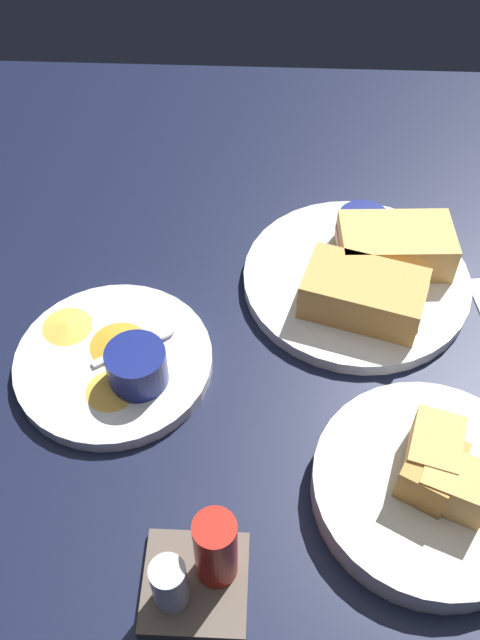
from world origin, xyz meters
TOP-DOWN VIEW (x-y plane):
  - ground_plane at (0.00, 0.00)cm, footprint 110.00×110.00cm
  - plate_sandwich_main at (-8.70, -7.08)cm, footprint 26.51×26.51cm
  - sandwich_half_near at (-8.82, -2.05)cm, footprint 14.71×11.00cm
  - sandwich_half_far at (-13.00, -9.70)cm, footprint 13.65×8.36cm
  - ramekin_dark_sauce at (-9.49, -12.99)cm, footprint 6.17×6.17cm
  - spoon_by_dark_ramekin at (-7.32, -8.33)cm, footprint 5.52×9.56cm
  - plate_chips_companion at (17.89, 6.08)cm, footprint 21.07×21.07cm
  - ramekin_light_gravy at (14.73, 8.71)cm, footprint 6.19×6.19cm
  - spoon_by_gravy_ramekin at (14.13, 3.42)cm, footprint 8.91×6.92cm
  - plantain_chip_scatter at (19.35, 5.36)cm, footprint 13.81×14.71cm
  - bread_basket_rear at (-13.79, 19.71)cm, footprint 21.82×21.82cm
  - condiment_caddy at (6.79, 28.82)cm, footprint 9.00×9.00cm

SIDE VIEW (x-z plane):
  - ground_plane at x=0.00cm, z-range -3.00..0.00cm
  - plate_sandwich_main at x=-8.70cm, z-range 0.00..1.60cm
  - plate_chips_companion at x=17.89cm, z-range 0.00..1.60cm
  - plantain_chip_scatter at x=19.35cm, z-range 1.60..2.20cm
  - spoon_by_dark_ramekin at x=-7.32cm, z-range 1.56..2.36cm
  - spoon_by_gravy_ramekin at x=14.13cm, z-range 1.56..2.36cm
  - bread_basket_rear at x=-13.79cm, z-range -1.50..5.89cm
  - condiment_caddy at x=6.79cm, z-range -1.34..8.16cm
  - ramekin_dark_sauce at x=-9.49cm, z-range 1.75..5.65cm
  - ramekin_light_gravy at x=14.73cm, z-range 1.75..6.07cm
  - sandwich_half_near at x=-8.82cm, z-range 1.60..6.40cm
  - sandwich_half_far at x=-13.00cm, z-range 1.60..6.40cm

